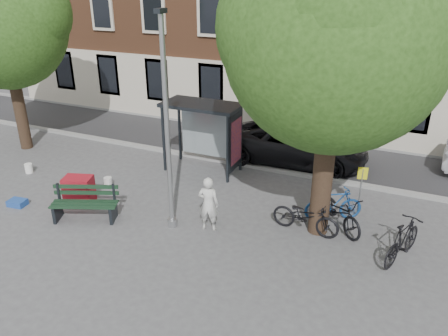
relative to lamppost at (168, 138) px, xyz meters
name	(u,v)px	position (x,y,z in m)	size (l,w,h in m)	color
ground	(173,226)	(0.00, 0.00, -2.78)	(90.00, 90.00, 0.00)	#4C4C4F
road	(255,148)	(0.00, 7.00, -2.78)	(40.00, 4.00, 0.01)	#28282B
curb_near	(237,163)	(0.00, 5.00, -2.72)	(40.00, 0.25, 0.12)	gray
curb_far	(270,132)	(0.00, 9.00, -2.72)	(40.00, 0.25, 0.12)	gray
lamppost	(168,138)	(0.00, 0.00, 0.00)	(0.28, 0.35, 6.11)	#9EA0A3
tree_right	(337,31)	(4.01, 1.38, 2.83)	(5.76, 5.60, 8.20)	black
tree_left	(0,21)	(-8.99, 2.88, 2.43)	(5.18, 4.86, 7.40)	black
bus_shelter	(213,123)	(-0.61, 4.11, -0.87)	(2.85, 1.45, 2.62)	#1E2328
painter	(208,204)	(1.06, 0.29, -1.95)	(0.61, 0.40, 1.66)	silver
bench	(85,205)	(-2.61, -0.70, -2.31)	(2.07, 1.34, 1.02)	#1E2328
bike_a	(306,216)	(3.67, 1.29, -2.26)	(0.69, 1.98, 1.04)	black
bike_b	(334,204)	(4.26, 2.32, -2.25)	(0.50, 1.77, 1.06)	navy
bike_c	(337,211)	(4.45, 1.90, -2.23)	(0.74, 2.13, 1.12)	black
bike_d	(403,240)	(6.29, 1.01, -2.21)	(0.54, 1.91, 1.15)	black
car_dark	(296,144)	(2.00, 6.20, -2.02)	(2.55, 5.52, 1.53)	black
red_stand	(79,190)	(-3.50, 0.04, -2.33)	(0.90, 0.60, 0.90)	maroon
blue_crate	(17,203)	(-5.21, -0.97, -2.68)	(0.55, 0.40, 0.20)	#214798
bucket_a	(29,168)	(-6.87, 1.09, -2.60)	(0.28, 0.28, 0.36)	white
bucket_b	(108,182)	(-3.38, 1.34, -2.60)	(0.28, 0.28, 0.36)	silver
bucket_c	(82,188)	(-3.89, 0.58, -2.60)	(0.28, 0.28, 0.36)	white
notice_sign	(361,183)	(4.92, 2.79, -1.62)	(0.28, 0.10, 1.67)	#9EA0A3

